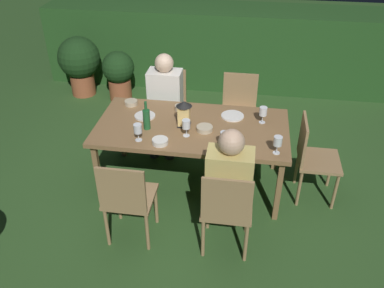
% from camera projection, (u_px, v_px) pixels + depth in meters
% --- Properties ---
extents(ground_plane, '(16.00, 16.00, 0.00)m').
position_uv_depth(ground_plane, '(192.00, 183.00, 4.39)').
color(ground_plane, '#2D5123').
extents(dining_table, '(1.87, 0.95, 0.72)m').
position_uv_depth(dining_table, '(192.00, 130.00, 4.02)').
color(dining_table, olive).
rests_on(dining_table, ground).
extents(chair_side_left_b, '(0.42, 0.40, 0.87)m').
position_uv_depth(chair_side_left_b, '(227.00, 208.00, 3.36)').
color(chair_side_left_b, '#9E7A51').
rests_on(chair_side_left_b, ground).
extents(person_in_mustard, '(0.38, 0.47, 1.15)m').
position_uv_depth(person_in_mustard, '(229.00, 179.00, 3.43)').
color(person_in_mustard, tan).
rests_on(person_in_mustard, ground).
extents(chair_side_right_b, '(0.42, 0.40, 0.87)m').
position_uv_depth(chair_side_right_b, '(239.00, 108.00, 4.79)').
color(chair_side_right_b, '#9E7A51').
rests_on(chair_side_right_b, ground).
extents(chair_side_left_a, '(0.42, 0.40, 0.87)m').
position_uv_depth(chair_side_left_a, '(127.00, 198.00, 3.46)').
color(chair_side_left_a, '#9E7A51').
rests_on(chair_side_left_a, ground).
extents(chair_side_right_a, '(0.42, 0.40, 0.87)m').
position_uv_depth(chair_side_right_a, '(168.00, 103.00, 4.89)').
color(chair_side_right_a, '#9E7A51').
rests_on(chair_side_right_a, ground).
extents(person_in_cream, '(0.38, 0.47, 1.15)m').
position_uv_depth(person_in_cream, '(164.00, 99.00, 4.65)').
color(person_in_cream, white).
rests_on(person_in_cream, ground).
extents(chair_head_far, '(0.40, 0.42, 0.87)m').
position_uv_depth(chair_head_far, '(312.00, 156.00, 3.98)').
color(chair_head_far, '#9E7A51').
rests_on(chair_head_far, ground).
extents(lantern_centerpiece, '(0.15, 0.15, 0.27)m').
position_uv_depth(lantern_centerpiece, '(184.00, 112.00, 3.91)').
color(lantern_centerpiece, black).
rests_on(lantern_centerpiece, dining_table).
extents(green_bottle_on_table, '(0.07, 0.07, 0.29)m').
position_uv_depth(green_bottle_on_table, '(147.00, 119.00, 3.89)').
color(green_bottle_on_table, '#1E5B2D').
rests_on(green_bottle_on_table, dining_table).
extents(wine_glass_a, '(0.08, 0.08, 0.17)m').
position_uv_depth(wine_glass_a, '(224.00, 137.00, 3.60)').
color(wine_glass_a, silver).
rests_on(wine_glass_a, dining_table).
extents(wine_glass_b, '(0.08, 0.08, 0.17)m').
position_uv_depth(wine_glass_b, '(278.00, 142.00, 3.54)').
color(wine_glass_b, silver).
rests_on(wine_glass_b, dining_table).
extents(wine_glass_c, '(0.08, 0.08, 0.17)m').
position_uv_depth(wine_glass_c, '(263.00, 112.00, 3.98)').
color(wine_glass_c, silver).
rests_on(wine_glass_c, dining_table).
extents(wine_glass_d, '(0.08, 0.08, 0.17)m').
position_uv_depth(wine_glass_d, '(186.00, 125.00, 3.78)').
color(wine_glass_d, silver).
rests_on(wine_glass_d, dining_table).
extents(wine_glass_e, '(0.08, 0.08, 0.17)m').
position_uv_depth(wine_glass_e, '(138.00, 129.00, 3.71)').
color(wine_glass_e, silver).
rests_on(wine_glass_e, dining_table).
extents(plate_a, '(0.21, 0.21, 0.01)m').
position_uv_depth(plate_a, '(145.00, 116.00, 4.14)').
color(plate_a, silver).
rests_on(plate_a, dining_table).
extents(plate_b, '(0.23, 0.23, 0.01)m').
position_uv_depth(plate_b, '(232.00, 116.00, 4.14)').
color(plate_b, white).
rests_on(plate_b, dining_table).
extents(bowl_olives, '(0.11, 0.11, 0.05)m').
position_uv_depth(bowl_olives, '(180.00, 107.00, 4.25)').
color(bowl_olives, '#BCAD8E').
rests_on(bowl_olives, dining_table).
extents(bowl_bread, '(0.14, 0.14, 0.05)m').
position_uv_depth(bowl_bread, '(131.00, 103.00, 4.34)').
color(bowl_bread, '#BCAD8E').
rests_on(bowl_bread, dining_table).
extents(bowl_salad, '(0.16, 0.16, 0.04)m').
position_uv_depth(bowl_salad, '(205.00, 128.00, 3.91)').
color(bowl_salad, '#BCAD8E').
rests_on(bowl_salad, dining_table).
extents(bowl_dip, '(0.15, 0.15, 0.05)m').
position_uv_depth(bowl_dip, '(160.00, 141.00, 3.71)').
color(bowl_dip, silver).
rests_on(bowl_dip, dining_table).
extents(hedge_backdrop, '(5.19, 0.85, 1.15)m').
position_uv_depth(hedge_backdrop, '(218.00, 46.00, 6.27)').
color(hedge_backdrop, '#234C1E').
rests_on(hedge_backdrop, ground).
extents(potted_plant_by_hedge, '(0.60, 0.60, 0.87)m').
position_uv_depth(potted_plant_by_hedge, '(80.00, 62.00, 5.91)').
color(potted_plant_by_hedge, '#9E5133').
rests_on(potted_plant_by_hedge, ground).
extents(potted_plant_corner, '(0.46, 0.46, 0.72)m').
position_uv_depth(potted_plant_corner, '(119.00, 73.00, 5.81)').
color(potted_plant_corner, '#9E5133').
rests_on(potted_plant_corner, ground).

